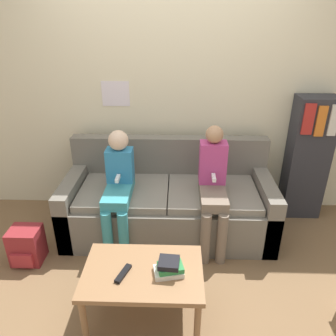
# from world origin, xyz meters

# --- Properties ---
(ground_plane) EXTENTS (10.00, 10.00, 0.00)m
(ground_plane) POSITION_xyz_m (0.00, 0.00, 0.00)
(ground_plane) COLOR brown
(wall_back) EXTENTS (8.00, 0.06, 2.60)m
(wall_back) POSITION_xyz_m (-0.00, 1.06, 1.30)
(wall_back) COLOR beige
(wall_back) RESTS_ON ground_plane
(couch) EXTENTS (1.98, 0.85, 0.87)m
(couch) POSITION_xyz_m (0.00, 0.54, 0.29)
(couch) COLOR #6B665B
(couch) RESTS_ON ground_plane
(coffee_table) EXTENTS (0.81, 0.54, 0.43)m
(coffee_table) POSITION_xyz_m (-0.14, -0.54, 0.38)
(coffee_table) COLOR #8E6642
(coffee_table) RESTS_ON ground_plane
(person_left) EXTENTS (0.24, 0.57, 1.07)m
(person_left) POSITION_xyz_m (-0.44, 0.34, 0.61)
(person_left) COLOR teal
(person_left) RESTS_ON ground_plane
(person_right) EXTENTS (0.24, 0.57, 1.12)m
(person_right) POSITION_xyz_m (0.40, 0.34, 0.62)
(person_right) COLOR #756656
(person_right) RESTS_ON ground_plane
(tv_remote) EXTENTS (0.10, 0.17, 0.02)m
(tv_remote) POSITION_xyz_m (-0.27, -0.58, 0.44)
(tv_remote) COLOR black
(tv_remote) RESTS_ON coffee_table
(book_stack) EXTENTS (0.21, 0.16, 0.11)m
(book_stack) POSITION_xyz_m (0.04, -0.56, 0.48)
(book_stack) COLOR silver
(book_stack) RESTS_ON coffee_table
(bookshelf) EXTENTS (0.39, 0.27, 1.28)m
(bookshelf) POSITION_xyz_m (1.41, 0.88, 0.65)
(bookshelf) COLOR #2D2D33
(bookshelf) RESTS_ON ground_plane
(backpack) EXTENTS (0.26, 0.25, 0.33)m
(backpack) POSITION_xyz_m (-1.22, 0.01, 0.16)
(backpack) COLOR maroon
(backpack) RESTS_ON ground_plane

